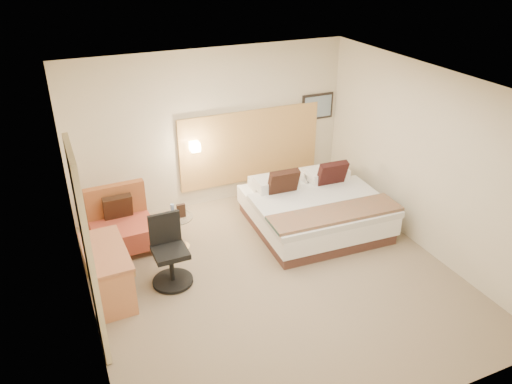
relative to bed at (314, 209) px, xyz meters
name	(u,v)px	position (x,y,z in m)	size (l,w,h in m)	color
floor	(274,278)	(-1.19, -1.01, -0.33)	(4.80, 5.00, 0.02)	#806E56
ceiling	(278,86)	(-1.19, -1.01, 2.39)	(4.80, 5.00, 0.02)	white
wall_back	(211,129)	(-1.19, 1.50, 1.03)	(4.80, 0.02, 2.70)	beige
wall_front	(403,313)	(-1.19, -3.52, 1.03)	(4.80, 0.02, 2.70)	beige
wall_left	(78,232)	(-3.60, -1.01, 1.03)	(0.02, 5.00, 2.70)	beige
wall_right	(427,161)	(1.22, -1.01, 1.03)	(0.02, 5.00, 2.70)	beige
headboard_panel	(251,146)	(-0.49, 1.46, 0.63)	(2.60, 0.04, 1.30)	tan
art_frame	(317,106)	(0.83, 1.47, 1.18)	(0.62, 0.03, 0.47)	black
art_canvas	(318,107)	(0.83, 1.45, 1.18)	(0.54, 0.01, 0.39)	gray
lamp_arm	(194,145)	(-1.54, 1.41, 0.83)	(0.02, 0.02, 0.12)	silver
lamp_shade	(195,147)	(-1.54, 1.35, 0.83)	(0.15, 0.15, 0.15)	#F8E7C1
curtain	(88,252)	(-3.55, -1.26, 0.90)	(0.06, 0.90, 2.42)	beige
bottle_a	(173,210)	(-2.23, 0.32, 0.31)	(0.06, 0.06, 0.19)	#90AEDF
menu_folder	(181,211)	(-2.13, 0.24, 0.32)	(0.13, 0.05, 0.21)	#362016
bed	(314,209)	(0.00, 0.00, 0.00)	(2.09, 2.04, 0.98)	#492B24
lounge_chair	(122,226)	(-2.95, 0.62, 0.06)	(0.92, 0.81, 0.94)	tan
side_table	(178,231)	(-2.20, 0.26, -0.02)	(0.51, 0.51, 0.54)	silver
desk	(108,259)	(-3.30, -0.47, 0.24)	(0.55, 1.15, 0.71)	#A96342
desk_chair	(170,256)	(-2.51, -0.50, 0.09)	(0.56, 0.56, 0.98)	black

